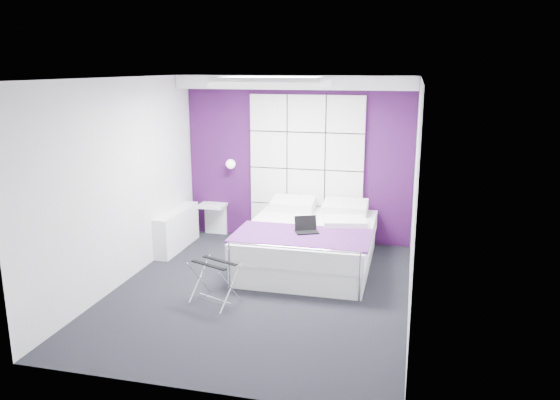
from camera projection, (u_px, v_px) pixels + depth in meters
The scene contains 15 objects.
floor at pixel (260, 291), 6.80m from camera, with size 4.40×4.40×0.00m, color black.
ceiling at pixel (258, 78), 6.18m from camera, with size 4.40×4.40×0.00m, color white.
wall_back at pixel (298, 160), 8.56m from camera, with size 3.60×3.60×0.00m, color silver.
wall_left at pixel (123, 182), 6.91m from camera, with size 4.40×4.40×0.00m, color silver.
wall_right at pixel (415, 198), 6.07m from camera, with size 4.40×4.40×0.00m, color silver.
accent_wall at pixel (298, 160), 8.56m from camera, with size 3.58×0.02×2.58m, color #3A0F42.
soffit at pixel (295, 82), 8.04m from camera, with size 3.58×0.50×0.20m, color white.
headboard at pixel (306, 169), 8.50m from camera, with size 1.80×0.08×2.30m, color silver, non-canonical shape.
skylight at pixel (272, 81), 6.76m from camera, with size 1.36×0.86×0.12m, color white, non-canonical shape.
wall_lamp at pixel (231, 164), 8.69m from camera, with size 0.15×0.15×0.15m, color white.
radiator at pixel (177, 229), 8.34m from camera, with size 0.22×1.20×0.60m, color white.
bed at pixel (309, 243), 7.63m from camera, with size 1.78×2.15×0.75m.
nightstand at pixel (212, 206), 8.90m from camera, with size 0.42×0.33×0.05m, color white.
luggage_rack at pixel (215, 283), 6.41m from camera, with size 0.52×0.38×0.51m.
laptop at pixel (307, 228), 7.17m from camera, with size 0.29×0.21×0.21m.
Camera 1 is at (1.75, -6.09, 2.72)m, focal length 35.00 mm.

